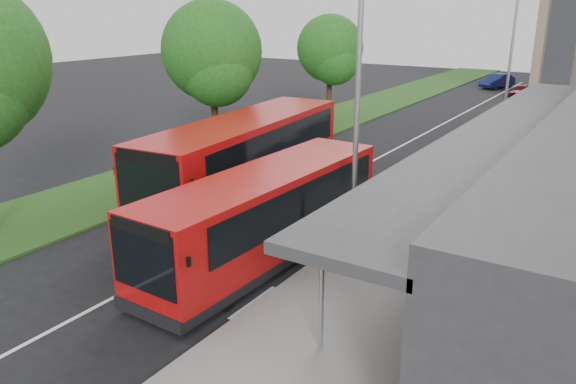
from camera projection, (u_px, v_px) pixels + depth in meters
name	position (u px, v px, depth m)	size (l,w,h in m)	color
ground	(206.00, 249.00, 18.07)	(120.00, 120.00, 0.00)	black
pavement	(526.00, 147.00, 30.99)	(5.00, 80.00, 0.15)	gray
grass_verge	(321.00, 122.00, 37.64)	(5.00, 80.00, 0.10)	#1C4315
lane_centre_line	(389.00, 152.00, 30.08)	(0.12, 70.00, 0.01)	silver
kerb_dashes	(472.00, 145.00, 31.59)	(0.12, 56.00, 0.01)	silver
tree_mid	(213.00, 58.00, 27.32)	(4.88, 4.88, 7.84)	black
tree_far	(330.00, 53.00, 37.08)	(4.41, 4.41, 7.03)	black
lamp_post_near	(355.00, 106.00, 16.09)	(1.44, 0.28, 8.00)	#9C9DA4
lamp_post_far	(509.00, 56.00, 32.10)	(1.44, 0.28, 8.00)	#9C9DA4
bus_main	(266.00, 215.00, 16.98)	(2.80, 9.86, 2.77)	#B80910
bus_second	(245.00, 159.00, 22.29)	(3.97, 11.76, 3.27)	#B80910
litter_bin	(482.00, 179.00, 23.30)	(0.53, 0.53, 0.96)	#3A2617
bollard	(512.00, 139.00, 30.49)	(0.14, 0.14, 0.90)	yellow
car_near	(523.00, 91.00, 47.98)	(1.39, 3.45, 1.17)	#4F0B0C
car_far	(497.00, 81.00, 53.85)	(1.41, 4.04, 1.33)	navy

